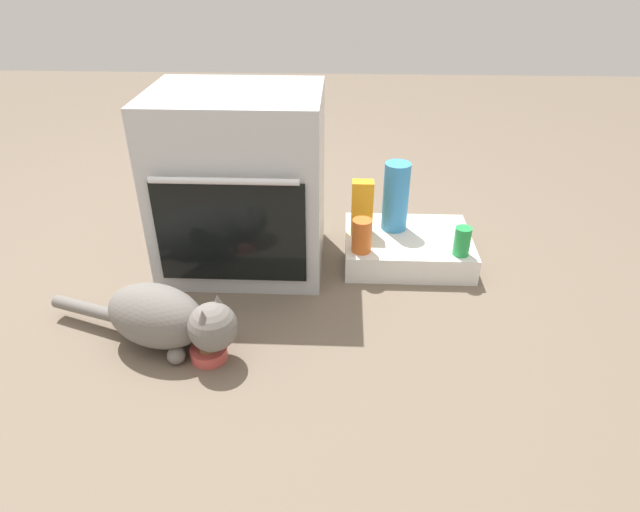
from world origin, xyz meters
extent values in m
plane|color=#6B5B4C|center=(0.00, 0.00, 0.00)|extent=(8.00, 8.00, 0.00)
cube|color=#B7BABF|center=(0.04, 0.39, 0.37)|extent=(0.66, 0.50, 0.73)
cube|color=black|center=(0.04, 0.13, 0.27)|extent=(0.56, 0.01, 0.40)
cylinder|color=silver|center=(0.04, 0.11, 0.50)|extent=(0.53, 0.02, 0.02)
cube|color=white|center=(0.74, 0.44, 0.06)|extent=(0.54, 0.42, 0.11)
cylinder|color=#C64C47|center=(0.01, -0.24, 0.02)|extent=(0.12, 0.12, 0.04)
sphere|color=brown|center=(0.01, -0.24, 0.04)|extent=(0.07, 0.07, 0.07)
ellipsoid|color=slate|center=(-0.17, -0.18, 0.12)|extent=(0.41, 0.32, 0.22)
sphere|color=slate|center=(0.04, -0.25, 0.14)|extent=(0.16, 0.16, 0.16)
cone|color=slate|center=(0.05, -0.21, 0.20)|extent=(0.06, 0.06, 0.07)
cone|color=slate|center=(0.02, -0.29, 0.20)|extent=(0.06, 0.06, 0.07)
cylinder|color=slate|center=(-0.45, -0.08, 0.07)|extent=(0.30, 0.14, 0.05)
sphere|color=slate|center=(-0.05, -0.15, 0.03)|extent=(0.06, 0.06, 0.06)
sphere|color=slate|center=(-0.09, -0.27, 0.03)|extent=(0.06, 0.06, 0.06)
cylinder|color=#388CD1|center=(0.68, 0.51, 0.26)|extent=(0.11, 0.11, 0.30)
cube|color=orange|center=(0.53, 0.46, 0.23)|extent=(0.09, 0.06, 0.24)
cylinder|color=green|center=(0.93, 0.29, 0.17)|extent=(0.07, 0.07, 0.12)
cylinder|color=#D16023|center=(0.53, 0.30, 0.18)|extent=(0.08, 0.08, 0.14)
camera|label=1|loc=(0.44, -1.62, 1.24)|focal=30.55mm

